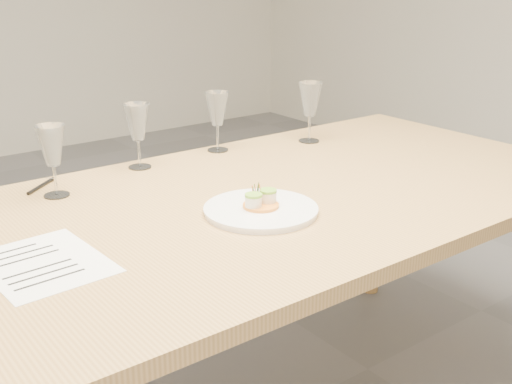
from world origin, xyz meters
TOP-DOWN VIEW (x-y plane):
  - dining_table at (0.00, 0.00)m, footprint 2.40×1.00m
  - dinner_plate at (0.11, -0.10)m, footprint 0.29×0.29m
  - recipe_sheet at (-0.42, -0.06)m, footprint 0.24×0.30m
  - ballpoint_pen at (-0.26, 0.42)m, footprint 0.11×0.10m
  - wine_glass_1 at (-0.25, 0.33)m, footprint 0.08×0.08m
  - wine_glass_2 at (0.05, 0.42)m, footprint 0.08×0.08m
  - wine_glass_3 at (0.35, 0.44)m, footprint 0.08×0.08m
  - wine_glass_4 at (0.67, 0.34)m, footprint 0.08×0.08m

SIDE VIEW (x-z plane):
  - dining_table at x=0.00m, z-range 0.31..1.06m
  - recipe_sheet at x=-0.42m, z-range 0.75..0.75m
  - ballpoint_pen at x=-0.26m, z-range 0.75..0.76m
  - dinner_plate at x=0.11m, z-range 0.72..0.80m
  - wine_glass_1 at x=-0.25m, z-range 0.79..0.98m
  - wine_glass_3 at x=0.35m, z-range 0.79..0.99m
  - wine_glass_2 at x=0.05m, z-range 0.79..0.99m
  - wine_glass_4 at x=0.67m, z-range 0.79..1.00m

